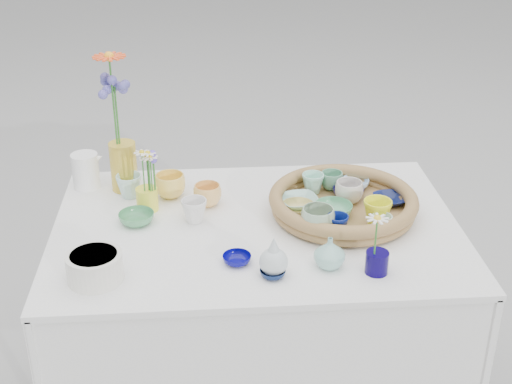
{
  "coord_description": "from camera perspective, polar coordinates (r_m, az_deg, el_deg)",
  "views": [
    {
      "loc": [
        -0.15,
        -1.93,
        1.85
      ],
      "look_at": [
        0.0,
        0.02,
        0.87
      ],
      "focal_mm": 50.0,
      "sensor_mm": 36.0,
      "label": 1
    }
  ],
  "objects": [
    {
      "name": "bud_vase_cobalt",
      "position": [
        2.0,
        9.64,
        -5.57
      ],
      "size": [
        0.08,
        0.08,
        0.06
      ],
      "primitive_type": "cylinder",
      "rotation": [
        0.0,
        0.0,
        0.22
      ],
      "color": "#08003F",
      "rests_on": "display_table"
    },
    {
      "name": "loose_ceramic_5",
      "position": [
        2.41,
        -10.1,
        0.48
      ],
      "size": [
        0.11,
        0.11,
        0.08
      ],
      "primitive_type": "imported",
      "rotation": [
        0.0,
        0.0,
        0.28
      ],
      "color": "silver",
      "rests_on": "display_table"
    },
    {
      "name": "tray_ceramic_2",
      "position": [
        2.2,
        9.66,
        -1.62
      ],
      "size": [
        0.11,
        0.11,
        0.08
      ],
      "primitive_type": "imported",
      "rotation": [
        0.0,
        0.0,
        0.39
      ],
      "color": "yellow",
      "rests_on": "wicker_tray"
    },
    {
      "name": "tray_ceramic_4",
      "position": [
        2.13,
        4.96,
        -2.28
      ],
      "size": [
        0.12,
        0.12,
        0.08
      ],
      "primitive_type": "imported",
      "rotation": [
        0.0,
        0.0,
        0.21
      ],
      "color": "#8FAE8E",
      "rests_on": "wicker_tray"
    },
    {
      "name": "bud_vase_seafoam",
      "position": [
        2.0,
        5.91,
        -4.84
      ],
      "size": [
        0.09,
        0.09,
        0.09
      ],
      "primitive_type": "imported",
      "rotation": [
        0.0,
        0.0,
        -0.08
      ],
      "color": "#86BEB1",
      "rests_on": "display_table"
    },
    {
      "name": "loose_ceramic_3",
      "position": [
        2.23,
        -4.96,
        -1.5
      ],
      "size": [
        0.1,
        0.1,
        0.08
      ],
      "primitive_type": "imported",
      "rotation": [
        0.0,
        0.0,
        -0.3
      ],
      "color": "silver",
      "rests_on": "display_table"
    },
    {
      "name": "white_pitcher",
      "position": [
        2.5,
        -13.47,
        1.66
      ],
      "size": [
        0.14,
        0.11,
        0.12
      ],
      "primitive_type": null,
      "rotation": [
        0.0,
        0.0,
        -0.18
      ],
      "color": "white",
      "rests_on": "display_table"
    },
    {
      "name": "tray_ceramic_5",
      "position": [
        2.29,
        3.46,
        -0.78
      ],
      "size": [
        0.14,
        0.14,
        0.03
      ],
      "primitive_type": "imported",
      "rotation": [
        0.0,
        0.0,
        0.21
      ],
      "color": "#95C6BB",
      "rests_on": "wicker_tray"
    },
    {
      "name": "single_daisy",
      "position": [
        1.95,
        9.57,
        -3.53
      ],
      "size": [
        0.09,
        0.09,
        0.13
      ],
      "primitive_type": null,
      "rotation": [
        0.0,
        0.0,
        -0.42
      ],
      "color": "white",
      "rests_on": "bud_vase_cobalt"
    },
    {
      "name": "tray_ceramic_12",
      "position": [
        2.4,
        6.08,
        0.91
      ],
      "size": [
        0.09,
        0.09,
        0.06
      ],
      "primitive_type": "imported",
      "rotation": [
        0.0,
        0.0,
        0.26
      ],
      "color": "#67A985",
      "rests_on": "wicker_tray"
    },
    {
      "name": "loose_ceramic_0",
      "position": [
        2.39,
        -6.89,
        0.51
      ],
      "size": [
        0.12,
        0.12,
        0.08
      ],
      "primitive_type": "imported",
      "rotation": [
        0.0,
        0.0,
        -0.18
      ],
      "color": "#FFD55A",
      "rests_on": "display_table"
    },
    {
      "name": "loose_ceramic_6",
      "position": [
        1.97,
        1.35,
        -6.51
      ],
      "size": [
        0.09,
        0.09,
        0.02
      ],
      "primitive_type": "imported",
      "rotation": [
        0.0,
        0.0,
        0.42
      ],
      "color": "#0B1A43",
      "rests_on": "display_table"
    },
    {
      "name": "tray_ceramic_3",
      "position": [
        2.24,
        6.21,
        -1.44
      ],
      "size": [
        0.14,
        0.14,
        0.04
      ],
      "primitive_type": "imported",
      "rotation": [
        0.0,
        0.0,
        0.15
      ],
      "color": "#57A172",
      "rests_on": "wicker_tray"
    },
    {
      "name": "wicker_tray",
      "position": [
        2.28,
        6.98,
        -0.91
      ],
      "size": [
        0.47,
        0.47,
        0.08
      ],
      "primitive_type": null,
      "color": "brown",
      "rests_on": "display_table"
    },
    {
      "name": "tray_ceramic_8",
      "position": [
        2.43,
        7.93,
        0.67
      ],
      "size": [
        0.09,
        0.09,
        0.03
      ],
      "primitive_type": "imported",
      "rotation": [
        0.0,
        0.0,
        0.0
      ],
      "color": "#B0D8FF",
      "rests_on": "wicker_tray"
    },
    {
      "name": "loose_ceramic_4",
      "position": [
        2.02,
        -1.54,
        -5.4
      ],
      "size": [
        0.09,
        0.09,
        0.03
      ],
      "primitive_type": "imported",
      "rotation": [
        0.0,
        0.0,
        0.17
      ],
      "color": "#05036F",
      "rests_on": "display_table"
    },
    {
      "name": "tray_ceramic_7",
      "position": [
        2.32,
        7.45,
        0.0
      ],
      "size": [
        0.1,
        0.1,
        0.07
      ],
      "primitive_type": "imported",
      "rotation": [
        0.0,
        0.0,
        0.04
      ],
      "color": "silver",
      "rests_on": "wicker_tray"
    },
    {
      "name": "bud_vase_paleblue",
      "position": [
        1.95,
        1.43,
        -5.08
      ],
      "size": [
        0.1,
        0.1,
        0.12
      ],
      "primitive_type": null,
      "rotation": [
        0.0,
        0.0,
        0.41
      ],
      "color": "silver",
      "rests_on": "display_table"
    },
    {
      "name": "loose_ceramic_2",
      "position": [
        2.25,
        -9.54,
        -2.08
      ],
      "size": [
        0.13,
        0.13,
        0.03
      ],
      "primitive_type": "imported",
      "rotation": [
        0.0,
        0.0,
        0.25
      ],
      "color": "#46905B",
      "rests_on": "display_table"
    },
    {
      "name": "loose_ceramic_1",
      "position": [
        2.33,
        -3.9,
        -0.24
      ],
      "size": [
        0.11,
        0.11,
        0.07
      ],
      "primitive_type": "imported",
      "rotation": [
        0.0,
        0.0,
        0.26
      ],
      "color": "#F4B861",
      "rests_on": "display_table"
    },
    {
      "name": "tall_vase_yellow",
      "position": [
        2.45,
        -10.54,
        2.03
      ],
      "size": [
        0.11,
        0.11,
        0.17
      ],
      "primitive_type": "cylinder",
      "rotation": [
        0.0,
        0.0,
        -0.28
      ],
      "color": "gold",
      "rests_on": "display_table"
    },
    {
      "name": "hydrangea",
      "position": [
        2.38,
        -11.06,
        6.02
      ],
      "size": [
        0.1,
        0.1,
        0.28
      ],
      "primitive_type": null,
      "rotation": [
        0.0,
        0.0,
        -0.29
      ],
      "color": "#4E4C99",
      "rests_on": "tall_vase_yellow"
    },
    {
      "name": "tray_ceramic_9",
      "position": [
        2.14,
        6.54,
        -2.6
      ],
      "size": [
        0.08,
        0.08,
        0.06
      ],
      "primitive_type": "imported",
      "rotation": [
        0.0,
        0.0,
        -0.37
      ],
      "color": "navy",
      "rests_on": "wicker_tray"
    },
    {
      "name": "daisy_posy",
      "position": [
        2.26,
        -8.54,
        1.88
      ],
      "size": [
        0.09,
        0.09,
        0.15
      ],
      "primitive_type": null,
      "rotation": [
        0.0,
        0.0,
        0.1
      ],
      "color": "white",
      "rests_on": "daisy_cup"
    },
    {
      "name": "fluted_bowl",
      "position": [
        1.99,
        -12.78,
        -5.86
      ],
      "size": [
        0.18,
        0.18,
        0.08
      ],
      "primitive_type": null,
      "rotation": [
        0.0,
        0.0,
        0.18
      ],
      "color": "silver",
      "rests_on": "display_table"
    },
    {
      "name": "tray_ceramic_0",
      "position": [
        2.36,
        7.39,
        -0.06
      ],
      "size": [
        0.12,
        0.12,
        0.03
      ],
      "primitive_type": "imported",
      "rotation": [
        0.0,
        0.0,
        0.14
      ],
      "color": "#0F0C40",
      "rests_on": "wicker_tray"
    },
    {
      "name": "gerbera",
      "position": [
        2.36,
        -11.35,
        7.11
      ],
      "size": [
        0.14,
        0.14,
        0.32
      ],
      "primitive_type": null,
      "rotation": [
        0.0,
        0.0,
        -0.12
      ],
      "color": "#FC5221",
      "rests_on": "tall_vase_yellow"
    },
    {
      "name": "daisy_cup",
      "position": [
        2.32,
        -8.7,
        -0.56
      ],
      "size": [
        0.08,
        0.08,
        0.08
      ],
      "primitive_type": "cylinder",
      "rotation": [
        0.0,
        0.0,
        0.07
      ],
      "color": "yellow",
      "rests_on": "display_table"
    },
    {
      "name": "tray_ceramic_11",
      "position": [
        2.16,
        10.02,
        -2.56
      ],
      "size": [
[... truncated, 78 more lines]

